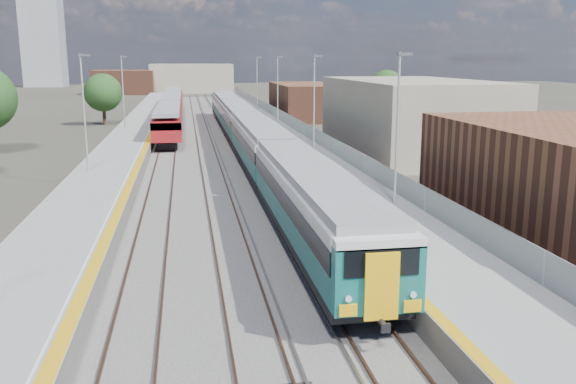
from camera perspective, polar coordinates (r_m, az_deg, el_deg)
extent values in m
plane|color=#47443A|center=(57.65, -5.69, 4.11)|extent=(320.00, 320.00, 0.00)
cube|color=#565451|center=(60.02, -8.01, 4.41)|extent=(10.50, 155.00, 0.06)
cube|color=#4C3323|center=(62.63, -5.29, 4.88)|extent=(0.07, 160.00, 0.14)
cube|color=#4C3323|center=(62.75, -3.98, 4.91)|extent=(0.07, 160.00, 0.14)
cube|color=#4C3323|center=(62.47, -8.51, 4.78)|extent=(0.07, 160.00, 0.14)
cube|color=#4C3323|center=(62.51, -7.18, 4.82)|extent=(0.07, 160.00, 0.14)
cube|color=#4C3323|center=(62.51, -11.72, 4.66)|extent=(0.07, 160.00, 0.14)
cube|color=#4C3323|center=(62.47, -10.40, 4.71)|extent=(0.07, 160.00, 0.14)
cube|color=gray|center=(62.61, -5.60, 4.86)|extent=(0.08, 160.00, 0.10)
cube|color=gray|center=(62.53, -6.88, 4.82)|extent=(0.08, 160.00, 0.10)
cube|color=slate|center=(60.61, -0.89, 5.05)|extent=(4.70, 155.00, 1.00)
cube|color=gray|center=(60.55, -0.89, 5.53)|extent=(4.70, 155.00, 0.03)
cube|color=gold|center=(60.27, -2.87, 5.50)|extent=(0.40, 155.00, 0.01)
cube|color=gray|center=(60.84, 1.17, 6.12)|extent=(0.06, 155.00, 1.20)
cylinder|color=#9EA0A3|center=(30.93, 10.17, 5.81)|extent=(0.12, 0.12, 7.50)
cube|color=#4C4C4F|center=(30.82, 10.88, 12.56)|extent=(0.70, 0.18, 0.14)
cylinder|color=#9EA0A3|center=(50.14, 2.46, 8.42)|extent=(0.12, 0.12, 7.50)
cube|color=#4C4C4F|center=(50.08, 2.79, 12.59)|extent=(0.70, 0.18, 0.14)
cylinder|color=#9EA0A3|center=(69.80, -0.98, 9.53)|extent=(0.12, 0.12, 7.50)
cube|color=#4C4C4F|center=(69.75, -0.78, 12.53)|extent=(0.70, 0.18, 0.14)
cylinder|color=#9EA0A3|center=(89.61, -2.91, 10.14)|extent=(0.12, 0.12, 7.50)
cube|color=#4C4C4F|center=(89.57, -2.77, 12.47)|extent=(0.70, 0.18, 0.14)
cube|color=slate|center=(60.17, -14.52, 4.61)|extent=(4.30, 155.00, 1.00)
cube|color=gray|center=(60.11, -14.55, 5.08)|extent=(4.30, 155.00, 0.03)
cube|color=gold|center=(59.97, -12.74, 5.18)|extent=(0.45, 155.00, 0.01)
cube|color=silver|center=(59.99, -13.07, 5.17)|extent=(0.08, 155.00, 0.01)
cylinder|color=#9EA0A3|center=(41.59, -18.53, 7.00)|extent=(0.12, 0.12, 7.50)
cube|color=#4C4C4F|center=(41.41, -18.53, 12.04)|extent=(0.70, 0.18, 0.14)
cylinder|color=#9EA0A3|center=(67.34, -15.18, 9.01)|extent=(0.12, 0.12, 7.50)
cube|color=#4C4C4F|center=(67.23, -15.14, 12.12)|extent=(0.70, 0.18, 0.14)
cube|color=gray|center=(55.79, 11.36, 6.97)|extent=(11.00, 22.00, 6.40)
cube|color=brown|center=(86.77, 1.67, 8.51)|extent=(8.00, 18.00, 4.80)
cube|color=gray|center=(157.02, -9.01, 10.48)|extent=(20.00, 14.00, 7.00)
cube|color=brown|center=(152.70, -15.08, 9.90)|extent=(14.00, 12.00, 5.60)
cube|color=gray|center=(201.56, -22.07, 14.83)|extent=(11.00, 11.00, 40.00)
cube|color=black|center=(26.85, 2.15, -3.55)|extent=(2.58, 18.51, 0.44)
cube|color=#105350|center=(26.65, 2.16, -1.98)|extent=(2.68, 18.51, 1.08)
cube|color=black|center=(26.45, 2.18, -0.19)|extent=(2.73, 18.51, 0.74)
cube|color=silver|center=(26.33, 2.19, 1.06)|extent=(2.68, 18.51, 0.46)
cube|color=gray|center=(26.26, 2.19, 1.91)|extent=(2.37, 18.51, 0.38)
cube|color=black|center=(45.21, -2.71, 2.97)|extent=(2.58, 18.51, 0.44)
cube|color=#105350|center=(45.09, -2.72, 3.92)|extent=(2.68, 18.51, 1.08)
cube|color=black|center=(44.97, -2.73, 5.00)|extent=(2.73, 18.51, 0.74)
cube|color=silver|center=(44.90, -2.74, 5.74)|extent=(2.68, 18.51, 0.46)
cube|color=gray|center=(44.86, -2.74, 6.25)|extent=(2.37, 18.51, 0.38)
cube|color=black|center=(63.95, -4.75, 5.70)|extent=(2.58, 18.51, 0.44)
cube|color=#105350|center=(63.86, -4.77, 6.37)|extent=(2.68, 18.51, 1.08)
cube|color=black|center=(63.78, -4.78, 7.14)|extent=(2.73, 18.51, 0.74)
cube|color=silver|center=(63.73, -4.79, 7.66)|extent=(2.68, 18.51, 0.46)
cube|color=gray|center=(63.70, -4.80, 8.02)|extent=(2.37, 18.51, 0.38)
cube|color=black|center=(82.81, -5.88, 7.18)|extent=(2.58, 18.51, 0.44)
cube|color=#105350|center=(82.75, -5.89, 7.70)|extent=(2.68, 18.51, 1.08)
cube|color=black|center=(82.68, -5.90, 8.29)|extent=(2.73, 18.51, 0.74)
cube|color=silver|center=(82.64, -5.91, 8.70)|extent=(2.68, 18.51, 0.46)
cube|color=gray|center=(82.62, -5.92, 8.98)|extent=(2.37, 18.51, 0.38)
cube|color=#105350|center=(17.74, 8.42, -8.06)|extent=(2.66, 0.57, 1.99)
cube|color=black|center=(17.29, 8.78, -6.62)|extent=(2.18, 0.06, 0.76)
cube|color=#F8B310|center=(17.46, 8.77, -8.74)|extent=(1.00, 0.09, 1.99)
cube|color=black|center=(63.50, -11.05, 5.11)|extent=(1.79, 15.24, 0.62)
cube|color=maroon|center=(63.33, -11.11, 6.44)|extent=(2.64, 17.93, 1.89)
cube|color=black|center=(63.29, -11.13, 6.87)|extent=(2.70, 17.93, 0.66)
cube|color=gray|center=(63.21, -11.16, 7.72)|extent=(2.36, 17.93, 0.38)
cube|color=black|center=(81.81, -10.76, 6.69)|extent=(1.79, 15.24, 0.62)
cube|color=maroon|center=(81.68, -10.80, 7.73)|extent=(2.64, 17.93, 1.89)
cube|color=black|center=(81.65, -10.81, 8.06)|extent=(2.70, 17.93, 0.66)
cube|color=gray|center=(81.59, -10.84, 8.72)|extent=(2.36, 17.93, 0.38)
cube|color=black|center=(100.16, -10.57, 7.70)|extent=(1.79, 15.24, 0.62)
cube|color=maroon|center=(100.06, -10.61, 8.55)|extent=(2.64, 17.93, 1.89)
cube|color=black|center=(100.03, -10.62, 8.82)|extent=(2.70, 17.93, 0.66)
cube|color=gray|center=(99.98, -10.64, 9.36)|extent=(2.36, 17.93, 0.38)
cylinder|color=#382619|center=(81.09, -16.80, 6.82)|extent=(0.44, 0.44, 2.25)
sphere|color=#1E451A|center=(80.89, -16.93, 8.89)|extent=(4.75, 4.75, 4.75)
cylinder|color=#382619|center=(83.65, 9.10, 7.38)|extent=(0.44, 0.44, 2.37)
sphere|color=#1E451A|center=(83.45, 9.17, 9.50)|extent=(5.01, 5.01, 5.01)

